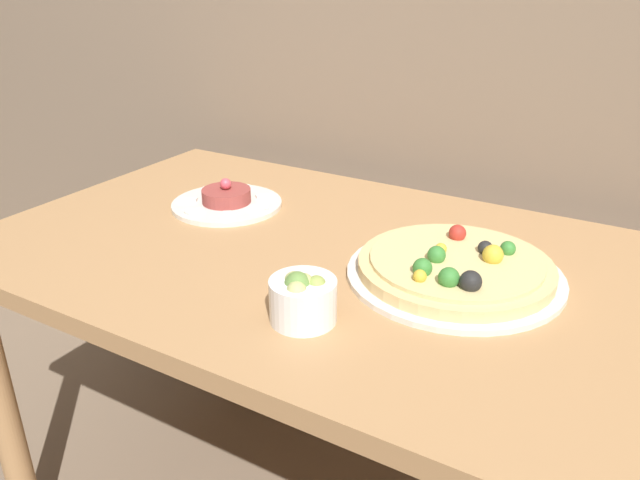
{
  "coord_description": "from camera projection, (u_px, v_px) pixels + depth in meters",
  "views": [
    {
      "loc": [
        0.51,
        -0.5,
        1.21
      ],
      "look_at": [
        0.0,
        0.36,
        0.76
      ],
      "focal_mm": 35.0,
      "sensor_mm": 36.0,
      "label": 1
    }
  ],
  "objects": [
    {
      "name": "dining_table",
      "position": [
        330.0,
        296.0,
        1.18
      ],
      "size": [
        1.33,
        0.79,
        0.72
      ],
      "color": "#AD7F51",
      "rests_on": "ground_plane"
    },
    {
      "name": "pizza_plate",
      "position": [
        455.0,
        268.0,
        1.05
      ],
      "size": [
        0.36,
        0.36,
        0.06
      ],
      "color": "silver",
      "rests_on": "dining_table"
    },
    {
      "name": "tartare_plate",
      "position": [
        227.0,
        201.0,
        1.35
      ],
      "size": [
        0.24,
        0.24,
        0.06
      ],
      "color": "silver",
      "rests_on": "dining_table"
    },
    {
      "name": "small_bowl",
      "position": [
        303.0,
        297.0,
        0.92
      ],
      "size": [
        0.1,
        0.1,
        0.08
      ],
      "color": "white",
      "rests_on": "dining_table"
    }
  ]
}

